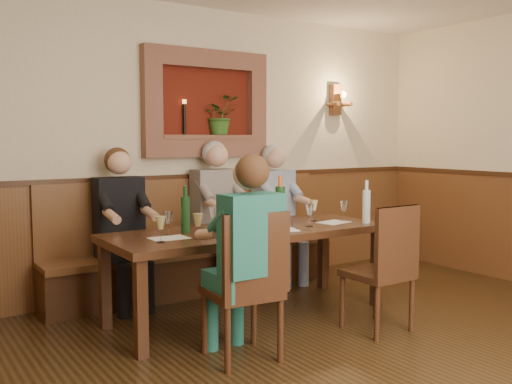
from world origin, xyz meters
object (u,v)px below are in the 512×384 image
bench (197,259)px  water_bottle (366,205)px  person_bench_left (123,242)px  person_chair_front (244,276)px  dining_table (249,238)px  chair_near_right (379,294)px  wine_bottle_green_b (185,213)px  person_bench_right (278,225)px  chair_near_left (243,316)px  spittoon_bucket (246,214)px  wine_bottle_green_a (280,206)px  person_bench_mid (220,229)px

bench → water_bottle: water_bottle is taller
person_bench_left → water_bottle: (1.85, -1.13, 0.32)m
bench → person_chair_front: (-0.54, -1.72, 0.25)m
dining_table → chair_near_right: bearing=-52.9°
bench → wine_bottle_green_b: bearing=-122.8°
chair_near_right → person_bench_right: bearing=81.3°
person_bench_left → wine_bottle_green_b: person_bench_left is taller
chair_near_left → spittoon_bucket: chair_near_left is taller
chair_near_right → spittoon_bucket: spittoon_bucket is taller
person_chair_front → wine_bottle_green_b: bearing=89.5°
person_bench_left → wine_bottle_green_b: (0.26, -0.72, 0.32)m
chair_near_left → water_bottle: size_ratio=2.68×
bench → spittoon_bucket: (-0.02, -0.92, 0.55)m
water_bottle → person_chair_front: bearing=-163.2°
dining_table → chair_near_right: 1.14m
person_bench_right → wine_bottle_green_a: (-0.67, -0.96, 0.34)m
dining_table → person_bench_mid: size_ratio=1.62×
dining_table → water_bottle: (1.05, -0.29, 0.23)m
person_bench_mid → dining_table: bearing=-103.1°
person_chair_front → water_bottle: bearing=16.8°
person_bench_mid → chair_near_right: bearing=-75.0°
dining_table → wine_bottle_green_b: 0.59m
person_bench_left → spittoon_bucket: (0.77, -0.81, 0.29)m
bench → wine_bottle_green_a: 1.25m
chair_near_left → chair_near_right: bearing=1.4°
chair_near_right → wine_bottle_green_b: bearing=140.1°
person_bench_right → person_chair_front: (-1.44, -1.62, -0.02)m
dining_table → person_chair_front: bearing=-124.9°
person_bench_left → person_bench_right: 1.69m
person_bench_mid → person_bench_right: (0.70, 0.00, -0.02)m
person_chair_front → person_bench_mid: bearing=65.4°
bench → wine_bottle_green_b: 1.14m
dining_table → chair_near_left: bearing=-125.5°
person_bench_left → wine_bottle_green_b: 0.83m
person_bench_left → wine_bottle_green_a: bearing=-43.3°
chair_near_right → wine_bottle_green_a: size_ratio=2.25×
chair_near_right → wine_bottle_green_b: wine_bottle_green_b is taller
dining_table → chair_near_left: (-0.54, -0.76, -0.38)m
chair_near_right → wine_bottle_green_a: (-0.42, 0.74, 0.65)m
dining_table → chair_near_right: chair_near_right is taller
bench → chair_near_left: size_ratio=2.92×
person_bench_right → person_bench_mid: bearing=-179.9°
person_bench_mid → water_bottle: 1.45m
chair_near_left → wine_bottle_green_b: size_ratio=2.71×
person_bench_right → water_bottle: person_bench_right is taller
bench → chair_near_right: size_ratio=3.01×
person_bench_left → spittoon_bucket: 1.16m
person_bench_left → person_bench_mid: (0.99, -0.00, 0.03)m
bench → person_bench_right: 0.94m
chair_near_left → wine_bottle_green_a: size_ratio=2.31×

